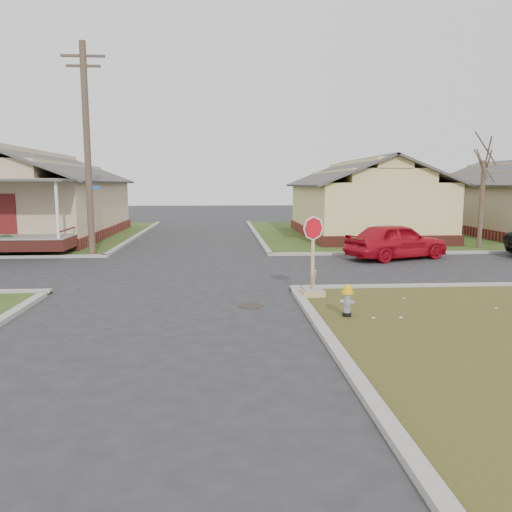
{
  "coord_description": "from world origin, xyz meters",
  "views": [
    {
      "loc": [
        1.46,
        -13.15,
        3.17
      ],
      "look_at": [
        2.44,
        1.0,
        1.1
      ],
      "focal_mm": 35.0,
      "sensor_mm": 36.0,
      "label": 1
    }
  ],
  "objects": [
    {
      "name": "utility_pole",
      "position": [
        -4.2,
        8.9,
        4.66
      ],
      "size": [
        1.8,
        0.28,
        9.0
      ],
      "color": "#49342A",
      "rests_on": "ground"
    },
    {
      "name": "red_sedan",
      "position": [
        8.82,
        7.31,
        0.76
      ],
      "size": [
        4.82,
        3.25,
        1.52
      ],
      "primitive_type": "imported",
      "rotation": [
        0.0,
        0.0,
        1.93
      ],
      "color": "#B20C1B",
      "rests_on": "ground"
    },
    {
      "name": "manhole",
      "position": [
        2.2,
        -0.5,
        0.01
      ],
      "size": [
        0.64,
        0.64,
        0.01
      ],
      "primitive_type": "cylinder",
      "color": "black",
      "rests_on": "ground"
    },
    {
      "name": "tree_mid_right",
      "position": [
        14.0,
        10.2,
        2.15
      ],
      "size": [
        0.22,
        0.22,
        4.2
      ],
      "primitive_type": "cylinder",
      "color": "#49342A",
      "rests_on": "verge_far_right"
    },
    {
      "name": "ground",
      "position": [
        0.0,
        0.0,
        0.0
      ],
      "size": [
        120.0,
        120.0,
        0.0
      ],
      "primitive_type": "plane",
      "color": "#252527",
      "rests_on": "ground"
    },
    {
      "name": "corner_house",
      "position": [
        -10.0,
        16.68,
        2.28
      ],
      "size": [
        10.1,
        15.5,
        5.3
      ],
      "color": "maroon",
      "rests_on": "ground"
    },
    {
      "name": "curbs",
      "position": [
        0.0,
        5.0,
        0.0
      ],
      "size": [
        80.0,
        40.0,
        0.12
      ],
      "primitive_type": null,
      "color": "#9D988E",
      "rests_on": "ground"
    },
    {
      "name": "side_house_yellow",
      "position": [
        10.0,
        16.5,
        2.19
      ],
      "size": [
        7.6,
        11.6,
        4.7
      ],
      "color": "maroon",
      "rests_on": "ground"
    },
    {
      "name": "stop_sign",
      "position": [
        3.98,
        0.4,
        0.53
      ],
      "size": [
        0.63,
        0.62,
        2.24
      ],
      "rotation": [
        0.0,
        0.0,
        0.06
      ],
      "color": "tan",
      "rests_on": "ground"
    },
    {
      "name": "hedge_right",
      "position": [
        -7.94,
        9.22,
        0.53
      ],
      "size": [
        1.24,
        1.02,
        0.95
      ],
      "primitive_type": "ellipsoid",
      "color": "black",
      "rests_on": "verge_far_left"
    },
    {
      "name": "fire_hydrant",
      "position": [
        4.4,
        -1.84,
        0.47
      ],
      "size": [
        0.29,
        0.29,
        0.77
      ],
      "rotation": [
        0.0,
        0.0,
        -0.44
      ],
      "color": "black",
      "rests_on": "ground"
    }
  ]
}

